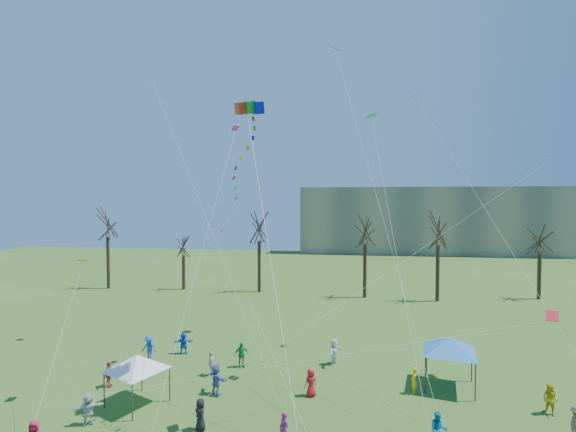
# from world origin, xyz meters

# --- Properties ---
(distant_building) EXTENTS (60.00, 14.00, 15.00)m
(distant_building) POSITION_xyz_m (22.00, 82.00, 7.50)
(distant_building) COLOR gray
(distant_building) RESTS_ON ground
(bare_tree_row) EXTENTS (70.97, 9.18, 10.91)m
(bare_tree_row) POSITION_xyz_m (3.20, 35.76, 7.30)
(bare_tree_row) COLOR black
(bare_tree_row) RESTS_ON ground
(big_box_kite) EXTENTS (2.90, 5.00, 17.16)m
(big_box_kite) POSITION_xyz_m (-3.54, 5.63, 13.05)
(big_box_kite) COLOR red
(big_box_kite) RESTS_ON ground
(canopy_tent_white) EXTENTS (3.53, 3.53, 2.91)m
(canopy_tent_white) POSITION_xyz_m (-10.11, 6.59, 2.47)
(canopy_tent_white) COLOR #3F3F44
(canopy_tent_white) RESTS_ON ground
(canopy_tent_blue) EXTENTS (4.18, 4.18, 3.21)m
(canopy_tent_blue) POSITION_xyz_m (8.30, 11.35, 2.72)
(canopy_tent_blue) COLOR #3F3F44
(canopy_tent_blue) RESTS_ON ground
(festival_crowd) EXTENTS (26.86, 15.29, 1.86)m
(festival_crowd) POSITION_xyz_m (-1.79, 7.42, 0.86)
(festival_crowd) COLOR #BC1739
(festival_crowd) RESTS_ON ground
(small_kites_aloft) EXTENTS (30.07, 19.41, 35.64)m
(small_kites_aloft) POSITION_xyz_m (0.43, 11.60, 13.82)
(small_kites_aloft) COLOR orange
(small_kites_aloft) RESTS_ON ground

